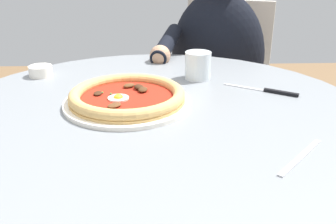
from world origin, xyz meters
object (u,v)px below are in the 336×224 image
(water_glass, at_px, (198,67))
(fork_utensil, at_px, (301,157))
(pizza_on_plate, at_px, (128,97))
(steak_knife, at_px, (271,91))
(cafe_chair_diner, at_px, (222,83))
(diner_person, at_px, (214,101))
(ramekin_capers, at_px, (41,71))
(dining_table, at_px, (157,167))

(water_glass, bearing_deg, fork_utensil, -163.81)
(pizza_on_plate, xyz_separation_m, steak_knife, (0.07, -0.37, -0.01))
(water_glass, xyz_separation_m, fork_utensil, (-0.46, -0.13, -0.03))
(water_glass, height_order, cafe_chair_diner, cafe_chair_diner)
(steak_knife, distance_m, diner_person, 0.61)
(water_glass, xyz_separation_m, ramekin_capers, (0.04, 0.46, -0.02))
(ramekin_capers, xyz_separation_m, diner_person, (0.39, -0.58, -0.26))
(pizza_on_plate, xyz_separation_m, fork_utensil, (-0.27, -0.32, -0.02))
(pizza_on_plate, relative_size, cafe_chair_diner, 0.34)
(fork_utensil, bearing_deg, cafe_chair_diner, -2.47)
(ramekin_capers, relative_size, diner_person, 0.06)
(cafe_chair_diner, bearing_deg, fork_utensil, 177.53)
(steak_knife, xyz_separation_m, diner_person, (0.55, 0.05, -0.24))
(dining_table, height_order, steak_knife, steak_knife)
(fork_utensil, distance_m, diner_person, 0.92)
(steak_knife, height_order, fork_utensil, steak_knife)
(dining_table, relative_size, water_glass, 13.26)
(dining_table, distance_m, fork_utensil, 0.38)
(water_glass, height_order, steak_knife, water_glass)
(pizza_on_plate, relative_size, diner_person, 0.27)
(ramekin_capers, xyz_separation_m, fork_utensil, (-0.50, -0.59, -0.02))
(fork_utensil, bearing_deg, diner_person, 0.63)
(steak_knife, distance_m, cafe_chair_diner, 0.72)
(pizza_on_plate, relative_size, ramekin_capers, 4.49)
(dining_table, relative_size, fork_utensil, 8.14)
(dining_table, height_order, diner_person, diner_person)
(pizza_on_plate, distance_m, diner_person, 0.74)
(pizza_on_plate, bearing_deg, dining_table, -119.93)
(diner_person, xyz_separation_m, cafe_chair_diner, (0.14, -0.05, 0.03))
(water_glass, bearing_deg, steak_knife, -124.62)
(ramekin_capers, bearing_deg, diner_person, -56.34)
(diner_person, height_order, cafe_chair_diner, diner_person)
(water_glass, bearing_deg, dining_table, 151.79)
(dining_table, bearing_deg, ramekin_capers, 50.96)
(steak_knife, xyz_separation_m, ramekin_capers, (0.16, 0.64, 0.01))
(water_glass, height_order, diner_person, diner_person)
(water_glass, height_order, fork_utensil, water_glass)
(fork_utensil, bearing_deg, ramekin_capers, 49.78)
(dining_table, bearing_deg, steak_knife, -70.34)
(cafe_chair_diner, bearing_deg, ramekin_capers, 129.55)
(cafe_chair_diner, bearing_deg, pizza_on_plate, 154.13)
(steak_knife, relative_size, diner_person, 0.15)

